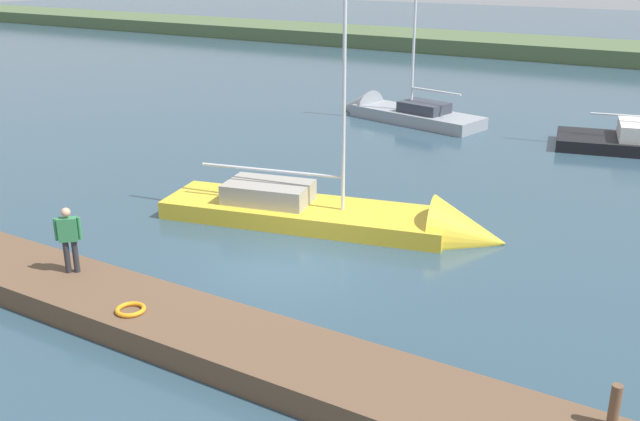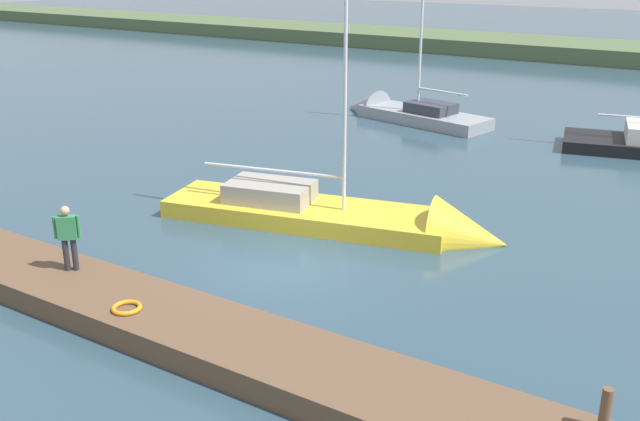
% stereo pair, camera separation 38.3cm
% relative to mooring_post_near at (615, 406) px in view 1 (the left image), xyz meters
% --- Properties ---
extents(ground_plane, '(200.00, 200.00, 0.00)m').
position_rel_mooring_post_near_xyz_m(ground_plane, '(8.83, -3.38, -0.93)').
color(ground_plane, '#2D4756').
extents(far_shoreline, '(180.00, 8.00, 2.40)m').
position_rel_mooring_post_near_xyz_m(far_shoreline, '(8.83, -48.58, -0.93)').
color(far_shoreline, '#4C603D').
rests_on(far_shoreline, ground_plane).
extents(dock_pier, '(25.23, 2.22, 0.55)m').
position_rel_mooring_post_near_xyz_m(dock_pier, '(8.83, 0.78, -0.65)').
color(dock_pier, brown).
rests_on(dock_pier, ground_plane).
extents(mooring_post_near, '(0.18, 0.18, 0.76)m').
position_rel_mooring_post_near_xyz_m(mooring_post_near, '(0.00, 0.00, 0.00)').
color(mooring_post_near, brown).
rests_on(mooring_post_near, dock_pier).
extents(life_ring_buoy, '(0.66, 0.66, 0.10)m').
position_rel_mooring_post_near_xyz_m(life_ring_buoy, '(9.64, 1.22, -0.33)').
color(life_ring_buoy, orange).
rests_on(life_ring_buoy, dock_pier).
extents(sailboat_far_left, '(8.48, 3.91, 8.96)m').
position_rel_mooring_post_near_xyz_m(sailboat_far_left, '(14.26, -21.35, -0.76)').
color(sailboat_far_left, gray).
rests_on(sailboat_far_left, ground_plane).
extents(sailboat_far_right, '(10.76, 4.68, 11.83)m').
position_rel_mooring_post_near_xyz_m(sailboat_far_right, '(8.55, -6.96, -0.80)').
color(sailboat_far_right, gold).
rests_on(sailboat_far_right, ground_plane).
extents(person_on_dock, '(0.51, 0.45, 1.65)m').
position_rel_mooring_post_near_xyz_m(person_on_dock, '(12.32, 0.46, 0.57)').
color(person_on_dock, '#28282D').
rests_on(person_on_dock, dock_pier).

